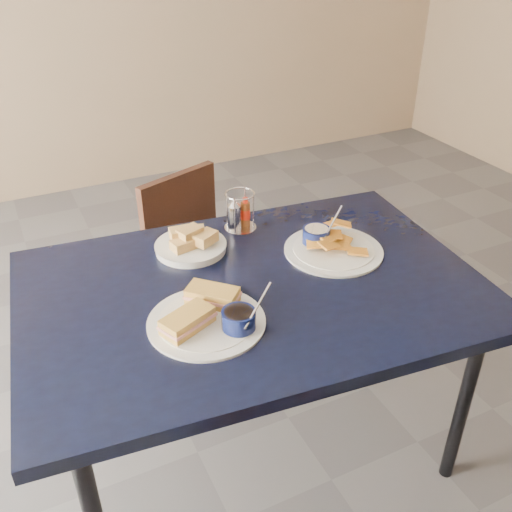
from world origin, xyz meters
name	(u,v)px	position (x,y,z in m)	size (l,w,h in m)	color
ground	(198,452)	(0.00, 0.00, 0.00)	(6.00, 6.00, 0.00)	#515156
dining_table	(253,302)	(0.17, -0.11, 0.69)	(1.41, 1.01, 0.75)	black
chair_far	(201,253)	(0.27, 0.60, 0.45)	(0.47, 0.47, 0.79)	black
sandwich_plate	(209,315)	(0.00, -0.21, 0.77)	(0.32, 0.32, 0.12)	white
plantain_plate	(329,245)	(0.48, -0.03, 0.77)	(0.32, 0.32, 0.12)	white
bread_basket	(191,243)	(0.08, 0.16, 0.78)	(0.23, 0.23, 0.08)	white
condiment_caddy	(239,214)	(0.28, 0.23, 0.81)	(0.11, 0.11, 0.14)	silver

